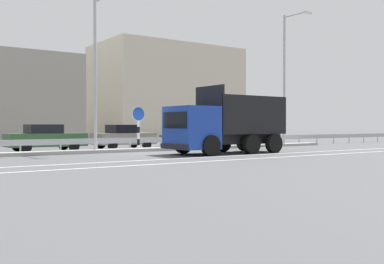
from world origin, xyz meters
TOP-DOWN VIEW (x-y plane):
  - ground_plane at (0.00, 0.00)m, footprint 320.00×320.00m
  - lane_strip_0 at (3.19, -4.32)m, footprint 55.83×0.16m
  - lane_strip_1 at (3.19, -6.32)m, footprint 55.83×0.16m
  - median_island at (0.00, 1.89)m, footprint 30.71×1.10m
  - median_guardrail at (0.00, 2.80)m, footprint 55.83×0.09m
  - dump_truck at (2.29, -2.53)m, footprint 6.93×2.79m
  - median_road_sign at (0.08, 1.89)m, footprint 0.84×0.16m
  - street_lamp_1 at (-2.53, 1.86)m, footprint 0.71×2.18m
  - street_lamp_2 at (12.35, 1.83)m, footprint 0.71×2.34m
  - parked_car_3 at (-4.47, 4.84)m, footprint 4.42×2.05m
  - parked_car_4 at (0.61, 4.97)m, footprint 3.91×2.03m
  - parked_car_5 at (6.25, 5.42)m, footprint 4.48×2.01m
  - parked_car_6 at (11.28, 5.45)m, footprint 4.56×1.97m
  - background_building_1 at (15.73, 24.25)m, footprint 16.32×10.01m

SIDE VIEW (x-z plane):
  - ground_plane at x=0.00m, z-range 0.00..0.00m
  - lane_strip_0 at x=3.19m, z-range 0.00..0.01m
  - lane_strip_1 at x=3.19m, z-range 0.00..0.01m
  - median_island at x=0.00m, z-range 0.00..0.18m
  - median_guardrail at x=0.00m, z-range 0.18..0.96m
  - parked_car_6 at x=11.28m, z-range 0.01..1.37m
  - parked_car_5 at x=6.25m, z-range 0.00..1.42m
  - parked_car_4 at x=0.61m, z-range 0.00..1.57m
  - parked_car_3 at x=-4.47m, z-range 0.00..1.58m
  - dump_truck at x=2.29m, z-range -0.50..3.11m
  - median_road_sign at x=0.08m, z-range 0.11..2.73m
  - street_lamp_1 at x=-2.53m, z-range 0.48..9.00m
  - street_lamp_2 at x=12.35m, z-range 0.51..10.21m
  - background_building_1 at x=15.73m, z-range 0.00..10.74m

